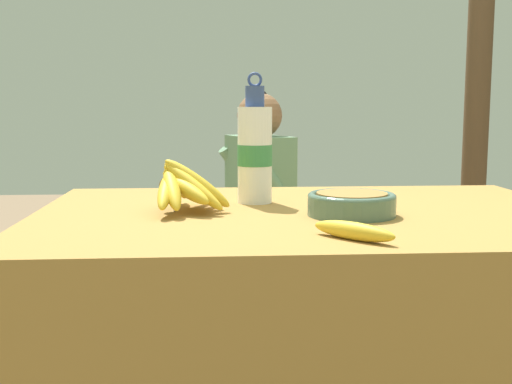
% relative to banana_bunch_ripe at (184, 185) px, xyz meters
% --- Properties ---
extents(market_counter, '(1.31, 0.91, 0.77)m').
position_rel_banana_bunch_ripe_xyz_m(market_counter, '(0.30, -0.01, -0.45)').
color(market_counter, olive).
rests_on(market_counter, ground_plane).
extents(banana_bunch_ripe, '(0.19, 0.29, 0.14)m').
position_rel_banana_bunch_ripe_xyz_m(banana_bunch_ripe, '(0.00, 0.00, 0.00)').
color(banana_bunch_ripe, '#4C381E').
rests_on(banana_bunch_ripe, market_counter).
extents(serving_bowl, '(0.20, 0.20, 0.05)m').
position_rel_banana_bunch_ripe_xyz_m(serving_bowl, '(0.39, -0.09, -0.03)').
color(serving_bowl, '#4C6B5B').
rests_on(serving_bowl, market_counter).
extents(water_bottle, '(0.09, 0.09, 0.33)m').
position_rel_banana_bunch_ripe_xyz_m(water_bottle, '(0.18, 0.13, 0.07)').
color(water_bottle, white).
rests_on(water_bottle, market_counter).
extents(loose_banana_front, '(0.15, 0.16, 0.03)m').
position_rel_banana_bunch_ripe_xyz_m(loose_banana_front, '(0.33, -0.35, -0.05)').
color(loose_banana_front, gold).
rests_on(loose_banana_front, market_counter).
extents(wooden_bench, '(1.74, 0.32, 0.38)m').
position_rel_banana_bunch_ripe_xyz_m(wooden_bench, '(0.05, 1.33, -0.51)').
color(wooden_bench, brown).
rests_on(wooden_bench, ground_plane).
extents(seated_vendor, '(0.47, 0.43, 1.09)m').
position_rel_banana_bunch_ripe_xyz_m(seated_vendor, '(0.24, 1.28, -0.22)').
color(seated_vendor, '#564C60').
rests_on(seated_vendor, ground_plane).
extents(banana_bunch_green, '(0.17, 0.25, 0.12)m').
position_rel_banana_bunch_ripe_xyz_m(banana_bunch_green, '(-0.39, 1.33, -0.40)').
color(banana_bunch_green, '#4C381E').
rests_on(banana_bunch_green, wooden_bench).
extents(support_post_far, '(0.12, 0.12, 2.75)m').
position_rel_banana_bunch_ripe_xyz_m(support_post_far, '(1.40, 1.65, 0.54)').
color(support_post_far, '#4C3823').
rests_on(support_post_far, ground_plane).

